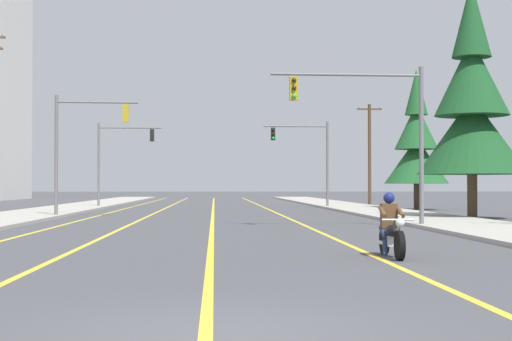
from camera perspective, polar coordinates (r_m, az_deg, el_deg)
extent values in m
plane|color=#47474C|center=(8.96, -2.98, -11.45)|extent=(400.00, 400.00, 0.00)
cube|color=yellow|center=(53.83, -3.08, -2.79)|extent=(0.16, 100.00, 0.01)
cube|color=yellow|center=(53.95, -6.66, -2.78)|extent=(0.16, 100.00, 0.01)
cube|color=yellow|center=(53.96, 0.88, -2.78)|extent=(0.16, 100.00, 0.01)
cube|color=yellow|center=(54.19, -9.53, -2.76)|extent=(0.16, 100.00, 0.01)
cube|color=#ADA89E|center=(49.81, 8.40, -2.84)|extent=(4.40, 110.00, 0.14)
cube|color=#ADA89E|center=(49.81, -14.36, -2.82)|extent=(4.40, 110.00, 0.14)
cylinder|color=black|center=(17.46, 10.22, -5.30)|extent=(0.12, 0.64, 0.64)
cylinder|color=black|center=(18.97, 9.15, -4.97)|extent=(0.12, 0.64, 0.64)
cylinder|color=silver|center=(17.54, 10.15, -4.25)|extent=(0.07, 0.33, 0.68)
sphere|color=white|center=(17.39, 10.26, -3.67)|extent=(0.20, 0.20, 0.20)
cylinder|color=silver|center=(17.58, 10.11, -3.48)|extent=(0.70, 0.04, 0.04)
ellipsoid|color=black|center=(18.08, 9.75, -4.27)|extent=(0.32, 0.56, 0.28)
cube|color=silver|center=(18.21, 9.67, -4.97)|extent=(0.24, 0.44, 0.24)
cube|color=black|center=(18.52, 9.45, -4.38)|extent=(0.28, 0.52, 0.12)
cube|color=black|center=(18.91, 9.18, -4.07)|extent=(0.20, 0.36, 0.08)
cylinder|color=silver|center=(18.58, 8.97, -5.11)|extent=(0.08, 0.55, 0.08)
cube|color=brown|center=(18.46, 9.47, -3.21)|extent=(0.36, 0.24, 0.56)
sphere|color=navy|center=(18.43, 9.48, -1.94)|extent=(0.26, 0.26, 0.26)
cylinder|color=navy|center=(18.37, 10.00, -4.41)|extent=(0.14, 0.44, 0.30)
cylinder|color=navy|center=(18.22, 10.19, -5.38)|extent=(0.11, 0.16, 0.35)
cylinder|color=brown|center=(18.25, 10.26, -2.92)|extent=(0.10, 0.52, 0.27)
cylinder|color=navy|center=(18.31, 9.14, -4.42)|extent=(0.14, 0.44, 0.30)
cylinder|color=navy|center=(18.15, 9.20, -5.40)|extent=(0.11, 0.16, 0.35)
cylinder|color=brown|center=(18.16, 9.03, -2.93)|extent=(0.10, 0.52, 0.27)
cylinder|color=slate|center=(31.37, 11.73, 1.66)|extent=(0.18, 0.18, 6.20)
cylinder|color=slate|center=(30.92, 6.48, 6.81)|extent=(5.83, 0.29, 0.11)
cube|color=#B79319|center=(30.52, 2.70, 5.86)|extent=(0.31, 0.25, 0.90)
sphere|color=black|center=(30.41, 2.74, 6.46)|extent=(0.18, 0.18, 0.18)
sphere|color=black|center=(30.37, 2.74, 5.90)|extent=(0.18, 0.18, 0.18)
sphere|color=green|center=(30.34, 2.74, 5.34)|extent=(0.18, 0.18, 0.18)
cylinder|color=slate|center=(41.60, -14.07, 1.01)|extent=(0.18, 0.18, 6.20)
cylinder|color=slate|center=(41.55, -11.25, 4.80)|extent=(4.08, 0.32, 0.11)
cube|color=#B79319|center=(41.39, -9.28, 4.05)|extent=(0.31, 0.26, 0.90)
sphere|color=black|center=(41.57, -9.27, 4.44)|extent=(0.18, 0.18, 0.18)
sphere|color=black|center=(41.55, -9.27, 4.03)|extent=(0.18, 0.18, 0.18)
sphere|color=green|center=(41.52, -9.27, 3.62)|extent=(0.18, 0.18, 0.18)
cylinder|color=slate|center=(57.44, 5.12, 0.41)|extent=(0.18, 0.18, 6.20)
cylinder|color=slate|center=(57.29, 2.83, 3.17)|extent=(4.61, 0.12, 0.11)
cube|color=black|center=(57.11, 1.23, 2.63)|extent=(0.30, 0.24, 0.90)
sphere|color=black|center=(56.98, 1.24, 2.94)|extent=(0.18, 0.18, 0.18)
sphere|color=black|center=(56.96, 1.24, 2.64)|extent=(0.18, 0.18, 0.18)
sphere|color=green|center=(56.94, 1.24, 2.34)|extent=(0.18, 0.18, 0.18)
cylinder|color=slate|center=(59.51, -11.16, 0.38)|extent=(0.18, 0.18, 6.20)
cylinder|color=slate|center=(59.38, -8.97, 3.03)|extent=(4.56, 0.14, 0.11)
cube|color=black|center=(59.21, -7.43, 2.50)|extent=(0.30, 0.24, 0.90)
sphere|color=black|center=(59.38, -7.42, 2.78)|extent=(0.18, 0.18, 0.18)
sphere|color=black|center=(59.36, -7.42, 2.49)|extent=(0.18, 0.18, 0.18)
sphere|color=green|center=(59.34, -7.42, 2.21)|extent=(0.18, 0.18, 0.18)
cylinder|color=slate|center=(48.31, -17.67, 9.16)|extent=(0.08, 0.08, 0.12)
cylinder|color=slate|center=(48.23, -17.80, 8.40)|extent=(0.08, 0.08, 0.12)
cylinder|color=#4C3828|center=(64.71, 8.11, 1.12)|extent=(0.26, 0.26, 8.15)
cube|color=#4C3828|center=(64.95, 8.10, 4.36)|extent=(2.00, 0.12, 0.12)
cylinder|color=slate|center=(64.80, 7.37, 4.46)|extent=(0.08, 0.08, 0.12)
cylinder|color=slate|center=(65.13, 8.83, 4.44)|extent=(0.08, 0.08, 0.12)
cylinder|color=#4C3828|center=(39.89, 15.18, -1.81)|extent=(0.48, 0.48, 2.15)
cone|color=#194C23|center=(39.96, 15.16, 2.45)|extent=(5.27, 5.27, 3.78)
cone|color=#194C23|center=(40.23, 15.14, 6.48)|extent=(3.58, 3.58, 3.78)
cone|color=#194C23|center=(40.70, 15.12, 10.43)|extent=(1.90, 1.90, 3.78)
cylinder|color=#423023|center=(53.92, 11.40, -1.85)|extent=(0.39, 0.39, 1.74)
cone|color=#1E5628|center=(53.94, 11.39, 0.69)|extent=(4.24, 4.24, 3.04)
cone|color=#1E5628|center=(54.06, 11.38, 3.11)|extent=(2.88, 2.88, 3.04)
cone|color=#1E5628|center=(54.27, 11.37, 5.51)|extent=(1.53, 1.53, 3.04)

